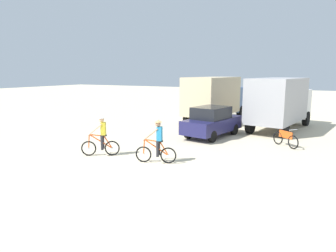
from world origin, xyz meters
TOP-DOWN VIEW (x-y plane):
  - ground_plane at (0.00, 0.00)m, footprint 120.00×120.00m
  - box_truck_tan_camper at (-1.05, 13.04)m, footprint 3.04×6.95m
  - box_truck_grey_hauler at (3.81, 11.73)m, footprint 3.38×7.03m
  - sedan_parked at (0.67, 7.63)m, footprint 2.50×4.45m
  - cyclist_orange_shirt at (-2.28, 1.41)m, footprint 1.52×0.94m
  - cyclist_cowboy_hat at (0.48, 1.62)m, footprint 1.66×0.70m
  - bicycle_spare at (4.80, 7.07)m, footprint 1.37×1.15m

SIDE VIEW (x-z plane):
  - ground_plane at x=0.00m, z-range 0.00..0.00m
  - bicycle_spare at x=4.80m, z-range -0.09..0.88m
  - cyclist_orange_shirt at x=-2.28m, z-range -0.06..1.76m
  - cyclist_cowboy_hat at x=0.48m, z-range -0.06..1.76m
  - sedan_parked at x=0.67m, z-range 0.00..1.76m
  - box_truck_tan_camper at x=-1.05m, z-range 0.20..3.55m
  - box_truck_grey_hauler at x=3.81m, z-range 0.20..3.55m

